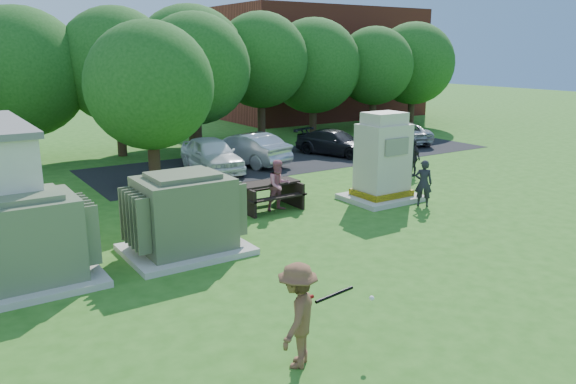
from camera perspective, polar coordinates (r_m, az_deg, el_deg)
ground at (r=12.58m, az=10.19°, el=-9.54°), size 120.00×120.00×0.00m
brick_building at (r=43.85m, az=3.25°, el=12.92°), size 15.00×8.00×8.00m
parking_strip at (r=26.93m, az=1.36°, el=3.52°), size 20.00×6.00×0.01m
transformer_left at (r=13.48m, az=-25.14°, el=-4.67°), size 3.00×2.40×2.07m
transformer_right at (r=14.38m, az=-10.49°, el=-2.38°), size 3.00×2.40×2.07m
generator_cabinet at (r=19.32m, az=9.59°, el=2.99°), size 2.47×2.02×3.01m
picnic_table at (r=18.17m, az=-2.10°, el=-0.01°), size 2.06×1.55×0.88m
batter at (r=9.24m, az=0.98°, el=-12.42°), size 1.29×1.24×1.76m
person_by_generator at (r=18.93m, az=13.60°, el=0.88°), size 0.66×0.66×1.55m
person_at_picnic at (r=17.90m, az=-0.94°, el=0.68°), size 0.82×0.64×1.65m
person_walking_right at (r=23.46m, az=12.56°, el=3.45°), size 0.53×0.94×1.52m
car_white at (r=23.96m, az=-7.78°, el=3.80°), size 2.16×4.43×1.46m
car_silver_a at (r=25.29m, az=-4.30°, el=4.42°), size 2.66×4.60×1.43m
car_dark at (r=27.66m, az=4.88°, el=5.02°), size 3.01×4.48×1.20m
car_silver_b at (r=31.55m, az=11.21°, el=5.93°), size 2.87×4.61×1.19m
batting_equipment at (r=9.39m, az=4.86°, el=-10.48°), size 1.41×0.27×0.35m
tree_row at (r=28.51m, az=-13.48°, el=12.14°), size 41.30×13.30×7.30m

